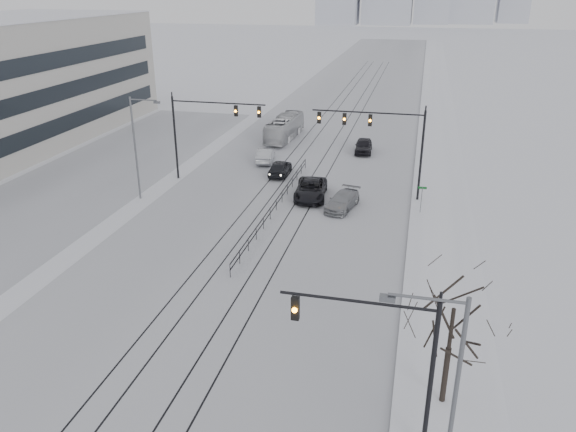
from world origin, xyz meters
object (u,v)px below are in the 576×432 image
Objects in this scene: traffic_mast_near at (391,351)px; box_truck at (285,128)px; sedan_nb_front at (311,189)px; sedan_nb_right at (342,201)px; bare_tree at (453,319)px; sedan_nb_far at (364,146)px; sedan_sb_inner at (280,168)px; sedan_sb_outer at (265,155)px.

traffic_mast_near is 49.58m from box_truck.
sedan_nb_right is (3.11, -1.94, -0.10)m from sedan_nb_front.
bare_tree is 41.15m from sedan_nb_far.
sedan_sb_inner is at bearing 104.65° from box_truck.
sedan_sb_outer is 0.99× the size of sedan_nb_far.
traffic_mast_near is at bearing 111.25° from box_truck.
sedan_nb_front is 1.20× the size of sedan_nb_right.
traffic_mast_near is 1.15× the size of bare_tree.
sedan_nb_front is 3.66m from sedan_nb_right.
sedan_sb_inner is 0.97× the size of sedan_sb_outer.
sedan_nb_far is at bearing 97.37° from traffic_mast_near.
sedan_sb_outer is 11.48m from sedan_nb_far.
bare_tree is at bearing 109.35° from sedan_sb_outer.
sedan_nb_far is (2.97, 15.58, -0.01)m from sedan_nb_front.
box_truck is (-2.87, 13.70, 0.64)m from sedan_sb_inner.
sedan_sb_inner is 0.77× the size of sedan_nb_front.
sedan_nb_far reaches higher than sedan_sb_inner.
traffic_mast_near is 1.59× the size of sedan_sb_inner.
bare_tree reaches higher than box_truck.
sedan_sb_inner is at bearing 116.69° from bare_tree.
traffic_mast_near is 26.53m from sedan_nb_right.
box_truck reaches higher than sedan_nb_far.
sedan_nb_far is at bearing -156.85° from sedan_sb_outer.
sedan_sb_inner is 4.78m from sedan_sb_outer.
sedan_nb_far is (-5.59, 43.20, -3.78)m from traffic_mast_near.
bare_tree is 1.38× the size of sedan_sb_inner.
traffic_mast_near is 3.85m from bare_tree.
traffic_mast_near is 35.82m from sedan_sb_inner.
bare_tree is at bearing 115.16° from box_truck.
bare_tree reaches higher than sedan_sb_inner.
box_truck is (-7.10, 19.32, 0.60)m from sedan_nb_front.
sedan_nb_front is 1.24× the size of sedan_nb_far.
sedan_sb_outer is (-17.81, 34.23, -3.74)m from bare_tree.
sedan_nb_right is (-5.45, 25.68, -3.87)m from traffic_mast_near.
traffic_mast_near is at bearing -85.97° from sedan_nb_far.
sedan_sb_inner is at bearing 121.20° from sedan_nb_front.
box_truck reaches higher than sedan_sb_inner.
sedan_sb_outer is (-2.61, 4.00, -0.00)m from sedan_sb_inner.
sedan_sb_outer is at bearing 119.66° from sedan_nb_front.
sedan_nb_right is at bearing 122.57° from sedan_sb_outer.
bare_tree is 0.61× the size of box_truck.
sedan_nb_front reaches higher than sedan_sb_inner.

